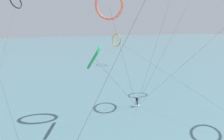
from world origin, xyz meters
name	(u,v)px	position (x,y,z in m)	size (l,w,h in m)	color
sea_water	(66,48)	(0.00, 105.81, 0.04)	(400.00, 200.00, 0.08)	#476B75
surfer_ivory	(137,102)	(4.98, 22.20, 0.82)	(1.40, 0.67, 1.70)	silver
kite_charcoal	(16,2)	(-16.00, 49.87, 19.26)	(3.35, 42.18, 21.09)	black
kite_emerald	(95,57)	(-2.64, 20.84, 9.32)	(9.36, 4.49, 11.12)	#199351
kite_coral	(109,5)	(1.33, 26.55, 17.00)	(6.06, 6.21, 19.55)	#EA7260
kite_amber	(116,40)	(13.65, 57.54, 8.25)	(3.79, 53.11, 10.59)	orange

